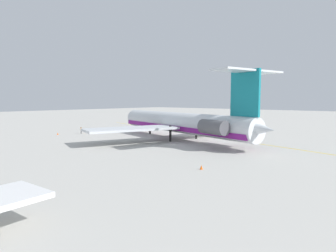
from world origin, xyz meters
The scene contains 8 objects.
ground centered at (0.00, 0.00, 0.00)m, with size 370.07×370.07×0.00m, color #B7B5AD.
main_jetliner centered at (-2.11, 8.19, 3.76)m, with size 46.71×41.77×13.78m.
ground_crew_near_nose centered at (25.12, 16.15, 1.09)m, with size 0.28×0.38×1.73m.
ground_crew_near_tail centered at (8.33, -17.72, 1.16)m, with size 0.37×0.33×1.83m.
safety_cone_nose centered at (17.09, -16.58, 0.28)m, with size 0.40×0.40×0.55m, color #EA590F.
safety_cone_wingtip centered at (27.44, 21.32, 0.28)m, with size 0.40×0.40×0.55m, color #EA590F.
safety_cone_tail centered at (-20.30, 27.87, 0.28)m, with size 0.40×0.40×0.55m, color #EA590F.
taxiway_centreline centered at (-0.82, -1.39, 0.00)m, with size 98.47×0.36×0.01m, color gold.
Camera 1 is at (-40.88, 58.02, 8.82)m, focal length 31.29 mm.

